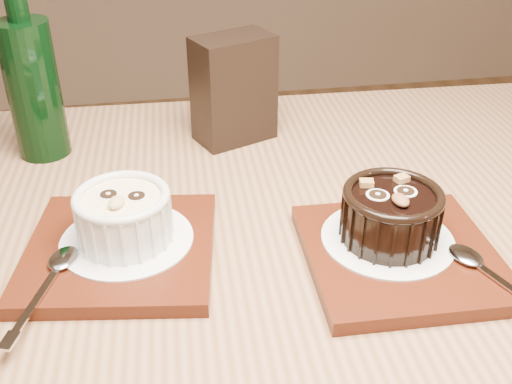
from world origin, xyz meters
TOP-DOWN VIEW (x-y plane):
  - table at (0.04, 0.26)m, footprint 1.22×0.84m
  - tray_left at (-0.09, 0.28)m, footprint 0.20×0.20m
  - doily_left at (-0.08, 0.29)m, footprint 0.13×0.13m
  - ramekin_white at (-0.08, 0.29)m, footprint 0.09×0.09m
  - spoon_left at (-0.15, 0.23)m, footprint 0.07×0.14m
  - tray_right at (0.18, 0.23)m, footprint 0.19×0.19m
  - doily_right at (0.17, 0.24)m, footprint 0.13×0.13m
  - ramekin_dark at (0.17, 0.24)m, footprint 0.10×0.10m
  - spoon_right at (0.24, 0.17)m, footprint 0.07×0.14m
  - condiment_stand at (0.06, 0.52)m, footprint 0.12×0.09m
  - green_bottle at (-0.19, 0.52)m, footprint 0.06×0.06m

SIDE VIEW (x-z plane):
  - table at x=0.04m, z-range 0.28..1.03m
  - tray_left at x=-0.09m, z-range 0.75..0.76m
  - tray_right at x=0.18m, z-range 0.75..0.76m
  - doily_left at x=-0.08m, z-range 0.77..0.77m
  - doily_right at x=0.17m, z-range 0.77..0.77m
  - spoon_left at x=-0.15m, z-range 0.77..0.77m
  - spoon_right at x=0.24m, z-range 0.77..0.77m
  - ramekin_white at x=-0.08m, z-range 0.77..0.82m
  - ramekin_dark at x=0.17m, z-range 0.77..0.83m
  - condiment_stand at x=0.06m, z-range 0.75..0.89m
  - green_bottle at x=-0.19m, z-range 0.72..0.96m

